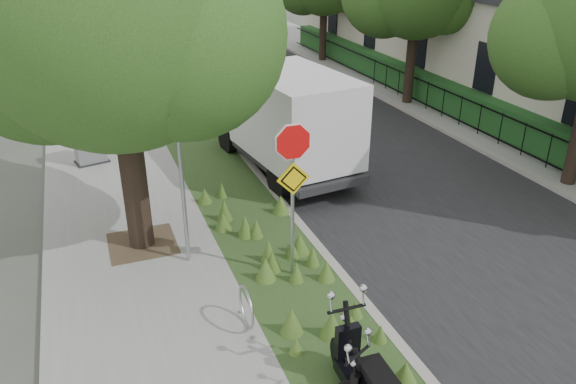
% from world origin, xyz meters
% --- Properties ---
extents(ground, '(120.00, 120.00, 0.00)m').
position_xyz_m(ground, '(0.00, 0.00, 0.00)').
color(ground, '#4C5147').
rests_on(ground, ground).
extents(sidewalk_near, '(3.50, 60.00, 0.12)m').
position_xyz_m(sidewalk_near, '(-4.25, 10.00, 0.06)').
color(sidewalk_near, gray).
rests_on(sidewalk_near, ground).
extents(verge, '(2.00, 60.00, 0.12)m').
position_xyz_m(verge, '(-1.50, 10.00, 0.06)').
color(verge, '#29481E').
rests_on(verge, ground).
extents(kerb_near, '(0.20, 60.00, 0.13)m').
position_xyz_m(kerb_near, '(-0.50, 10.00, 0.07)').
color(kerb_near, '#9E9991').
rests_on(kerb_near, ground).
extents(road, '(7.00, 60.00, 0.01)m').
position_xyz_m(road, '(3.00, 10.00, 0.01)').
color(road, black).
rests_on(road, ground).
extents(kerb_far, '(0.20, 60.00, 0.13)m').
position_xyz_m(kerb_far, '(6.50, 10.00, 0.07)').
color(kerb_far, '#9E9991').
rests_on(kerb_far, ground).
extents(footpath_far, '(3.20, 60.00, 0.12)m').
position_xyz_m(footpath_far, '(8.20, 10.00, 0.06)').
color(footpath_far, gray).
rests_on(footpath_far, ground).
extents(street_tree_main, '(6.21, 5.54, 7.66)m').
position_xyz_m(street_tree_main, '(-4.08, 2.86, 4.80)').
color(street_tree_main, black).
rests_on(street_tree_main, ground).
extents(bare_post, '(0.08, 0.08, 4.00)m').
position_xyz_m(bare_post, '(-3.20, 1.80, 2.12)').
color(bare_post, '#A5A8AD').
rests_on(bare_post, ground).
extents(bike_hoop, '(0.06, 0.78, 0.77)m').
position_xyz_m(bike_hoop, '(-2.70, -0.60, 0.50)').
color(bike_hoop, '#A5A8AD').
rests_on(bike_hoop, ground).
extents(sign_assembly, '(0.94, 0.08, 3.22)m').
position_xyz_m(sign_assembly, '(-1.40, 0.58, 2.33)').
color(sign_assembly, '#A5A8AD').
rests_on(sign_assembly, ground).
extents(fence_far, '(0.04, 24.00, 1.00)m').
position_xyz_m(fence_far, '(7.20, 10.00, 0.67)').
color(fence_far, black).
rests_on(fence_far, ground).
extents(hedge_far, '(1.00, 24.00, 1.10)m').
position_xyz_m(hedge_far, '(7.90, 10.00, 0.67)').
color(hedge_far, '#1D4C1B').
rests_on(hedge_far, footpath_far).
extents(box_truck, '(2.75, 5.62, 2.44)m').
position_xyz_m(box_truck, '(0.39, 5.74, 1.59)').
color(box_truck, '#262628').
rests_on(box_truck, ground).
extents(utility_cabinet, '(1.00, 0.78, 1.19)m').
position_xyz_m(utility_cabinet, '(-4.73, 7.98, 0.69)').
color(utility_cabinet, '#262628').
rests_on(utility_cabinet, ground).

